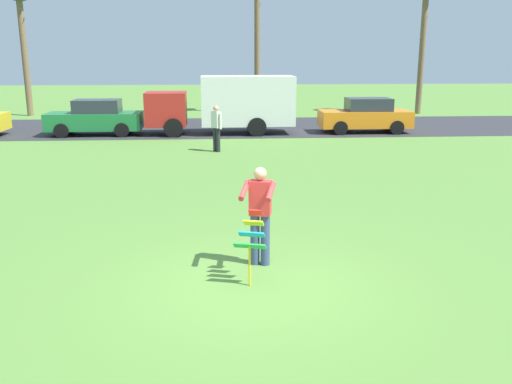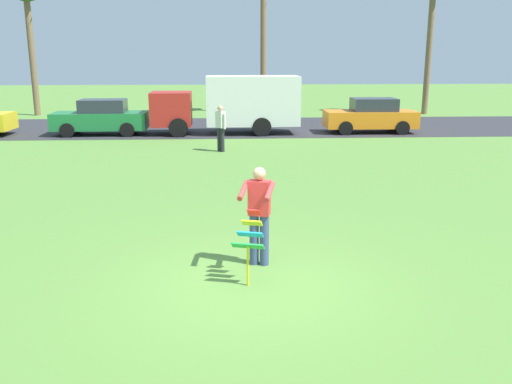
% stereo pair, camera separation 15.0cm
% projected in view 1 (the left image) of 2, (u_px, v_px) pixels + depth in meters
% --- Properties ---
extents(ground_plane, '(120.00, 120.00, 0.00)m').
position_uv_depth(ground_plane, '(253.00, 282.00, 8.77)').
color(ground_plane, '#568438').
extents(road_strip, '(120.00, 8.00, 0.01)m').
position_uv_depth(road_strip, '(228.00, 127.00, 27.60)').
color(road_strip, '#2D2D33').
rests_on(road_strip, ground).
extents(person_kite_flyer, '(0.66, 0.74, 1.73)m').
position_uv_depth(person_kite_flyer, '(260.00, 212.00, 9.29)').
color(person_kite_flyer, '#384772').
rests_on(person_kite_flyer, ground).
extents(kite_held, '(0.53, 0.70, 1.13)m').
position_uv_depth(kite_held, '(252.00, 237.00, 8.63)').
color(kite_held, red).
rests_on(kite_held, ground).
extents(parked_car_green, '(4.23, 1.89, 1.60)m').
position_uv_depth(parked_car_green, '(96.00, 118.00, 24.68)').
color(parked_car_green, '#1E7238').
rests_on(parked_car_green, ground).
extents(parked_truck_red_cab, '(6.73, 2.19, 2.62)m').
position_uv_depth(parked_truck_red_cab, '(229.00, 103.00, 24.94)').
color(parked_truck_red_cab, '#B2231E').
rests_on(parked_truck_red_cab, ground).
extents(parked_car_orange, '(4.22, 1.87, 1.60)m').
position_uv_depth(parked_car_orange, '(365.00, 116.00, 25.53)').
color(parked_car_orange, orange).
rests_on(parked_car_orange, ground).
extents(person_walker_near, '(0.40, 0.47, 1.73)m').
position_uv_depth(person_walker_near, '(216.00, 127.00, 20.41)').
color(person_walker_near, '#26262B').
rests_on(person_walker_near, ground).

